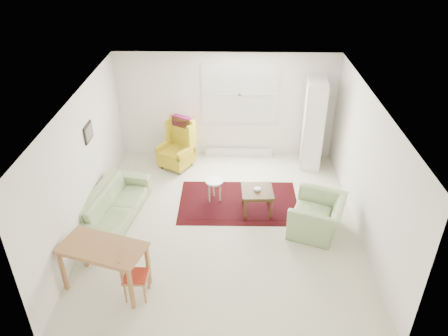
{
  "coord_description": "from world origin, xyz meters",
  "views": [
    {
      "loc": [
        0.16,
        -6.59,
        5.16
      ],
      "look_at": [
        0.0,
        0.3,
        1.05
      ],
      "focal_mm": 35.0,
      "sensor_mm": 36.0,
      "label": 1
    }
  ],
  "objects_px": {
    "sofa": "(113,199)",
    "stool": "(214,190)",
    "wingback_chair": "(176,145)",
    "desk_chair": "(136,276)",
    "coffee_table": "(257,200)",
    "armchair": "(317,213)",
    "cabinet": "(313,123)",
    "desk": "(106,267)"
  },
  "relations": [
    {
      "from": "sofa",
      "to": "cabinet",
      "type": "bearing_deg",
      "value": -51.94
    },
    {
      "from": "sofa",
      "to": "stool",
      "type": "height_order",
      "value": "sofa"
    },
    {
      "from": "sofa",
      "to": "wingback_chair",
      "type": "xyz_separation_m",
      "value": [
        0.97,
        1.93,
        0.16
      ]
    },
    {
      "from": "sofa",
      "to": "cabinet",
      "type": "height_order",
      "value": "cabinet"
    },
    {
      "from": "sofa",
      "to": "coffee_table",
      "type": "relative_size",
      "value": 3.42
    },
    {
      "from": "coffee_table",
      "to": "cabinet",
      "type": "height_order",
      "value": "cabinet"
    },
    {
      "from": "coffee_table",
      "to": "cabinet",
      "type": "xyz_separation_m",
      "value": [
        1.31,
        1.93,
        0.77
      ]
    },
    {
      "from": "desk_chair",
      "to": "stool",
      "type": "bearing_deg",
      "value": -21.86
    },
    {
      "from": "coffee_table",
      "to": "cabinet",
      "type": "relative_size",
      "value": 0.29
    },
    {
      "from": "sofa",
      "to": "desk_chair",
      "type": "height_order",
      "value": "same"
    },
    {
      "from": "armchair",
      "to": "coffee_table",
      "type": "xyz_separation_m",
      "value": [
        -1.07,
        0.59,
        -0.16
      ]
    },
    {
      "from": "sofa",
      "to": "cabinet",
      "type": "xyz_separation_m",
      "value": [
        4.06,
        2.19,
        0.6
      ]
    },
    {
      "from": "wingback_chair",
      "to": "desk_chair",
      "type": "height_order",
      "value": "wingback_chair"
    },
    {
      "from": "desk_chair",
      "to": "sofa",
      "type": "bearing_deg",
      "value": 23.14
    },
    {
      "from": "armchair",
      "to": "desk",
      "type": "distance_m",
      "value": 3.8
    },
    {
      "from": "desk",
      "to": "desk_chair",
      "type": "distance_m",
      "value": 0.53
    },
    {
      "from": "sofa",
      "to": "armchair",
      "type": "bearing_deg",
      "value": -85.12
    },
    {
      "from": "cabinet",
      "to": "stool",
      "type": "bearing_deg",
      "value": -139.03
    },
    {
      "from": "wingback_chair",
      "to": "desk_chair",
      "type": "relative_size",
      "value": 1.4
    },
    {
      "from": "wingback_chair",
      "to": "cabinet",
      "type": "relative_size",
      "value": 0.57
    },
    {
      "from": "sofa",
      "to": "desk",
      "type": "height_order",
      "value": "sofa"
    },
    {
      "from": "stool",
      "to": "cabinet",
      "type": "distance_m",
      "value": 2.79
    },
    {
      "from": "cabinet",
      "to": "desk_chair",
      "type": "height_order",
      "value": "cabinet"
    },
    {
      "from": "cabinet",
      "to": "desk",
      "type": "height_order",
      "value": "cabinet"
    },
    {
      "from": "wingback_chair",
      "to": "desk",
      "type": "bearing_deg",
      "value": -70.54
    },
    {
      "from": "coffee_table",
      "to": "desk",
      "type": "bearing_deg",
      "value": -139.63
    },
    {
      "from": "coffee_table",
      "to": "cabinet",
      "type": "distance_m",
      "value": 2.46
    },
    {
      "from": "desk_chair",
      "to": "desk",
      "type": "bearing_deg",
      "value": 70.45
    },
    {
      "from": "coffee_table",
      "to": "desk_chair",
      "type": "xyz_separation_m",
      "value": [
        -1.92,
        -2.25,
        0.17
      ]
    },
    {
      "from": "wingback_chair",
      "to": "coffee_table",
      "type": "height_order",
      "value": "wingback_chair"
    },
    {
      "from": "cabinet",
      "to": "wingback_chair",
      "type": "bearing_deg",
      "value": -170.38
    },
    {
      "from": "wingback_chair",
      "to": "desk",
      "type": "distance_m",
      "value": 3.79
    },
    {
      "from": "sofa",
      "to": "wingback_chair",
      "type": "relative_size",
      "value": 1.77
    },
    {
      "from": "coffee_table",
      "to": "armchair",
      "type": "bearing_deg",
      "value": -28.66
    },
    {
      "from": "armchair",
      "to": "cabinet",
      "type": "xyz_separation_m",
      "value": [
        0.24,
        2.51,
        0.62
      ]
    },
    {
      "from": "stool",
      "to": "desk_chair",
      "type": "xyz_separation_m",
      "value": [
        -1.08,
        -2.59,
        0.17
      ]
    },
    {
      "from": "wingback_chair",
      "to": "desk",
      "type": "height_order",
      "value": "wingback_chair"
    },
    {
      "from": "cabinet",
      "to": "desk",
      "type": "distance_m",
      "value": 5.5
    },
    {
      "from": "coffee_table",
      "to": "desk",
      "type": "height_order",
      "value": "desk"
    },
    {
      "from": "armchair",
      "to": "cabinet",
      "type": "bearing_deg",
      "value": -164.96
    },
    {
      "from": "desk",
      "to": "wingback_chair",
      "type": "bearing_deg",
      "value": 80.11
    },
    {
      "from": "stool",
      "to": "desk",
      "type": "bearing_deg",
      "value": -123.25
    }
  ]
}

